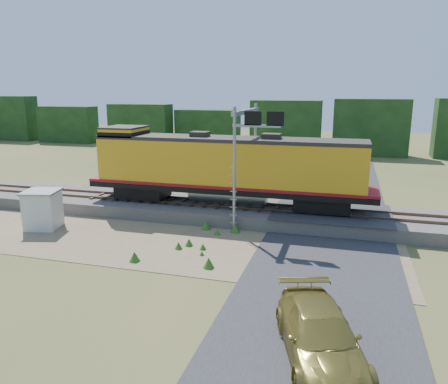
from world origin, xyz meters
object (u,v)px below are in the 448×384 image
(car, at_px, (320,335))
(signal_gantry, at_px, (249,136))
(locomotive, at_px, (224,167))
(shed, at_px, (43,209))

(car, bearing_deg, signal_gantry, 94.38)
(locomotive, relative_size, signal_gantry, 2.56)
(signal_gantry, relative_size, car, 1.34)
(shed, distance_m, car, 18.89)
(signal_gantry, height_order, car, signal_gantry)
(shed, bearing_deg, car, -41.84)
(shed, relative_size, signal_gantry, 0.33)
(signal_gantry, xyz_separation_m, car, (5.28, -13.34, -4.62))
(car, bearing_deg, locomotive, 99.61)
(shed, height_order, car, shed)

